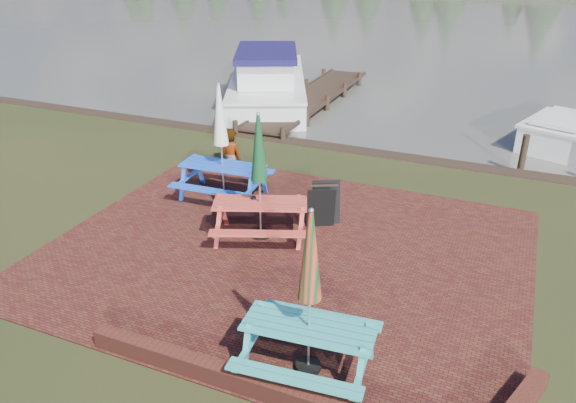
# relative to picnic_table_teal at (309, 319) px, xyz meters

# --- Properties ---
(ground) EXTENTS (120.00, 120.00, 0.00)m
(ground) POSITION_rel_picnic_table_teal_xyz_m (-1.59, 1.89, -0.89)
(ground) COLOR black
(ground) RESTS_ON ground
(paving) EXTENTS (9.00, 7.50, 0.02)m
(paving) POSITION_rel_picnic_table_teal_xyz_m (-1.59, 2.89, -0.88)
(paving) COLOR #391312
(paving) RESTS_ON ground
(brick_wall) EXTENTS (6.21, 1.79, 0.30)m
(brick_wall) POSITION_rel_picnic_table_teal_xyz_m (0.56, -0.53, -0.74)
(brick_wall) COLOR #4C1E16
(brick_wall) RESTS_ON ground
(water) EXTENTS (120.00, 60.00, 0.02)m
(water) POSITION_rel_picnic_table_teal_xyz_m (-1.59, 38.89, -0.89)
(water) COLOR #46443C
(water) RESTS_ON ground
(picnic_table_teal) EXTENTS (1.96, 1.78, 2.53)m
(picnic_table_teal) POSITION_rel_picnic_table_teal_xyz_m (0.00, 0.00, 0.00)
(picnic_table_teal) COLOR teal
(picnic_table_teal) RESTS_ON ground
(picnic_table_red) EXTENTS (2.34, 2.22, 2.59)m
(picnic_table_red) POSITION_rel_picnic_table_teal_xyz_m (-2.30, 3.23, 0.02)
(picnic_table_red) COLOR #B1382D
(picnic_table_red) RESTS_ON ground
(picnic_table_blue) EXTENTS (2.03, 1.83, 2.69)m
(picnic_table_blue) POSITION_rel_picnic_table_teal_xyz_m (-3.93, 4.63, 0.05)
(picnic_table_blue) COLOR blue
(picnic_table_blue) RESTS_ON ground
(chalkboard) EXTENTS (0.63, 0.79, 0.94)m
(chalkboard) POSITION_rel_picnic_table_teal_xyz_m (-1.30, 4.19, -0.40)
(chalkboard) COLOR black
(chalkboard) RESTS_ON ground
(jetty) EXTENTS (1.76, 9.08, 1.00)m
(jetty) POSITION_rel_picnic_table_teal_xyz_m (-5.09, 13.16, -0.77)
(jetty) COLOR black
(jetty) RESTS_ON ground
(boat_jetty) EXTENTS (5.64, 8.29, 2.28)m
(boat_jetty) POSITION_rel_picnic_table_teal_xyz_m (-6.81, 13.22, -0.41)
(boat_jetty) COLOR silver
(boat_jetty) RESTS_ON ground
(person) EXTENTS (0.75, 0.54, 1.92)m
(person) POSITION_rel_picnic_table_teal_xyz_m (-4.80, 6.61, 0.07)
(person) COLOR gray
(person) RESTS_ON ground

